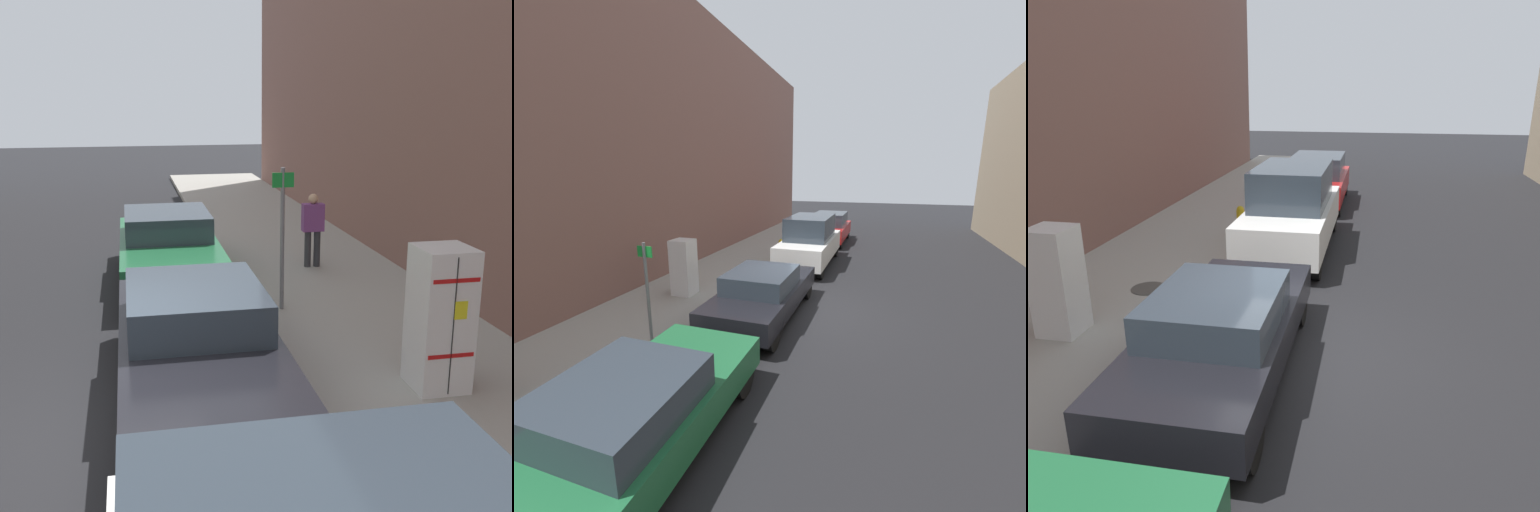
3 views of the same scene
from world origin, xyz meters
TOP-DOWN VIEW (x-y plane):
  - ground_plane at (0.00, 0.00)m, footprint 80.00×80.00m
  - sidewalk_slab at (-4.14, 0.00)m, footprint 3.68×44.00m
  - discarded_refrigerator at (-4.09, -0.26)m, footprint 0.65×0.66m
  - manhole_cover at (-3.52, 1.71)m, footprint 0.70×0.70m
  - street_sign_post at (-2.90, -3.51)m, footprint 0.36×0.07m
  - pedestrian_walking_far at (-4.17, -6.03)m, footprint 0.45×0.22m
  - parked_sedan_green at (-1.18, -6.11)m, footprint 1.89×4.73m
  - parked_sedan_dark at (-1.18, -0.83)m, footprint 1.88×4.78m

SIDE VIEW (x-z plane):
  - ground_plane at x=0.00m, z-range 0.00..0.00m
  - sidewalk_slab at x=-4.14m, z-range 0.00..0.15m
  - manhole_cover at x=-3.52m, z-range 0.15..0.16m
  - parked_sedan_green at x=-1.18m, z-range 0.03..1.42m
  - parked_sedan_dark at x=-1.18m, z-range 0.03..1.44m
  - pedestrian_walking_far at x=-4.17m, z-range 0.25..1.79m
  - discarded_refrigerator at x=-4.09m, z-range 0.15..1.93m
  - street_sign_post at x=-2.90m, z-range 0.30..2.69m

